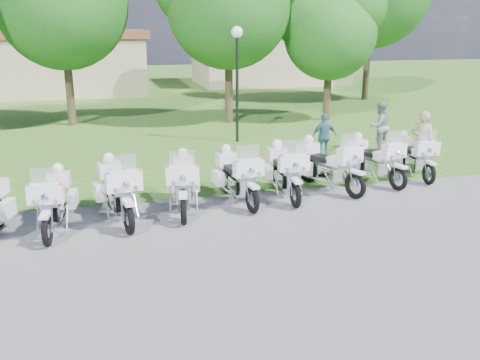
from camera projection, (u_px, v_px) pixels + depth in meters
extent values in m
plane|color=#59595E|center=(212.00, 240.00, 11.60)|extent=(100.00, 100.00, 0.00)
cube|color=#2B571B|center=(130.00, 92.00, 36.63)|extent=(100.00, 48.00, 0.01)
cube|color=white|center=(7.00, 209.00, 11.95)|extent=(0.35, 0.59, 0.38)
torus|color=black|center=(47.00, 231.00, 11.22)|extent=(0.21, 0.70, 0.69)
torus|color=black|center=(61.00, 204.00, 12.88)|extent=(0.21, 0.70, 0.69)
cube|color=white|center=(45.00, 215.00, 11.10)|extent=(0.23, 0.47, 0.07)
cube|color=white|center=(46.00, 194.00, 11.23)|extent=(0.76, 0.33, 0.41)
cube|color=silver|center=(45.00, 176.00, 11.19)|extent=(0.59, 0.19, 0.39)
sphere|color=red|center=(61.00, 185.00, 11.17)|extent=(0.09, 0.09, 0.09)
sphere|color=#1426E5|center=(28.00, 186.00, 11.07)|extent=(0.09, 0.09, 0.09)
cube|color=silver|center=(54.00, 211.00, 12.03)|extent=(0.41, 0.61, 0.35)
cube|color=white|center=(51.00, 199.00, 11.70)|extent=(0.39, 0.57, 0.23)
cube|color=black|center=(55.00, 192.00, 12.23)|extent=(0.42, 0.67, 0.12)
cube|color=white|center=(73.00, 198.00, 12.73)|extent=(0.24, 0.55, 0.37)
cube|color=white|center=(46.00, 200.00, 12.64)|extent=(0.24, 0.55, 0.37)
cube|color=white|center=(59.00, 179.00, 12.74)|extent=(0.54, 0.46, 0.33)
sphere|color=white|center=(58.00, 169.00, 12.66)|extent=(0.27, 0.27, 0.27)
torus|color=black|center=(129.00, 219.00, 11.84)|extent=(0.26, 0.76, 0.74)
torus|color=black|center=(111.00, 195.00, 13.48)|extent=(0.26, 0.76, 0.74)
cube|color=white|center=(128.00, 202.00, 11.71)|extent=(0.28, 0.51, 0.08)
cube|color=white|center=(124.00, 181.00, 11.84)|extent=(0.83, 0.39, 0.44)
cube|color=silver|center=(122.00, 164.00, 11.79)|extent=(0.63, 0.23, 0.42)
sphere|color=red|center=(140.00, 171.00, 11.86)|extent=(0.10, 0.10, 0.10)
sphere|color=#1426E5|center=(108.00, 175.00, 11.58)|extent=(0.10, 0.10, 0.10)
cube|color=silver|center=(119.00, 200.00, 12.64)|extent=(0.47, 0.67, 0.38)
cube|color=white|center=(120.00, 188.00, 12.30)|extent=(0.44, 0.63, 0.24)
cube|color=black|center=(115.00, 182.00, 12.83)|extent=(0.48, 0.74, 0.13)
cube|color=white|center=(125.00, 188.00, 13.42)|extent=(0.29, 0.60, 0.40)
cube|color=white|center=(99.00, 191.00, 13.15)|extent=(0.29, 0.60, 0.40)
cube|color=white|center=(109.00, 170.00, 13.33)|extent=(0.60, 0.52, 0.35)
sphere|color=white|center=(109.00, 158.00, 13.25)|extent=(0.29, 0.29, 0.29)
torus|color=black|center=(184.00, 210.00, 12.43)|extent=(0.25, 0.73, 0.72)
torus|color=black|center=(184.00, 187.00, 14.17)|extent=(0.25, 0.73, 0.72)
cube|color=white|center=(183.00, 195.00, 12.30)|extent=(0.27, 0.50, 0.08)
cube|color=white|center=(183.00, 175.00, 12.44)|extent=(0.80, 0.38, 0.43)
cube|color=silver|center=(182.00, 159.00, 12.40)|extent=(0.61, 0.23, 0.40)
sphere|color=red|center=(197.00, 167.00, 12.36)|extent=(0.10, 0.10, 0.10)
sphere|color=#1426E5|center=(167.00, 168.00, 12.29)|extent=(0.10, 0.10, 0.10)
cube|color=silver|center=(184.00, 192.00, 13.28)|extent=(0.46, 0.65, 0.37)
cube|color=white|center=(183.00, 181.00, 12.93)|extent=(0.43, 0.61, 0.24)
cube|color=black|center=(183.00, 175.00, 13.49)|extent=(0.47, 0.72, 0.13)
cube|color=white|center=(196.00, 182.00, 13.99)|extent=(0.28, 0.58, 0.39)
cube|color=white|center=(171.00, 182.00, 13.93)|extent=(0.28, 0.58, 0.39)
cube|color=white|center=(183.00, 164.00, 14.02)|extent=(0.58, 0.51, 0.34)
sphere|color=white|center=(183.00, 153.00, 13.94)|extent=(0.28, 0.28, 0.28)
torus|color=black|center=(252.00, 200.00, 13.16)|extent=(0.22, 0.71, 0.70)
torus|color=black|center=(227.00, 181.00, 14.75)|extent=(0.22, 0.71, 0.70)
cube|color=white|center=(253.00, 186.00, 13.04)|extent=(0.25, 0.48, 0.07)
cube|color=white|center=(249.00, 168.00, 13.16)|extent=(0.78, 0.34, 0.42)
cube|color=silver|center=(248.00, 153.00, 13.12)|extent=(0.60, 0.20, 0.39)
sphere|color=red|center=(262.00, 159.00, 13.17)|extent=(0.09, 0.09, 0.09)
sphere|color=#1426E5|center=(237.00, 162.00, 12.93)|extent=(0.09, 0.09, 0.09)
cube|color=silver|center=(238.00, 185.00, 13.94)|extent=(0.43, 0.63, 0.36)
cube|color=white|center=(242.00, 174.00, 13.61)|extent=(0.40, 0.58, 0.23)
cube|color=black|center=(234.00, 169.00, 14.12)|extent=(0.44, 0.69, 0.13)
cube|color=white|center=(239.00, 175.00, 14.67)|extent=(0.26, 0.56, 0.38)
cube|color=white|center=(218.00, 177.00, 14.44)|extent=(0.26, 0.56, 0.38)
cube|color=white|center=(226.00, 159.00, 14.60)|extent=(0.55, 0.48, 0.34)
sphere|color=white|center=(226.00, 149.00, 14.52)|extent=(0.27, 0.27, 0.27)
torus|color=black|center=(296.00, 194.00, 13.56)|extent=(0.18, 0.72, 0.72)
torus|color=black|center=(277.00, 175.00, 15.27)|extent=(0.18, 0.72, 0.72)
cube|color=white|center=(296.00, 180.00, 13.43)|extent=(0.22, 0.48, 0.07)
cube|color=white|center=(294.00, 163.00, 13.57)|extent=(0.78, 0.30, 0.43)
cube|color=silver|center=(293.00, 148.00, 13.53)|extent=(0.61, 0.17, 0.40)
sphere|color=red|center=(308.00, 155.00, 13.52)|extent=(0.10, 0.10, 0.10)
sphere|color=#1426E5|center=(282.00, 156.00, 13.39)|extent=(0.10, 0.10, 0.10)
cube|color=silver|center=(286.00, 179.00, 14.40)|extent=(0.40, 0.62, 0.36)
cube|color=white|center=(289.00, 168.00, 14.05)|extent=(0.38, 0.58, 0.24)
cube|color=black|center=(283.00, 164.00, 14.60)|extent=(0.40, 0.68, 0.13)
cube|color=white|center=(289.00, 170.00, 15.13)|extent=(0.23, 0.57, 0.39)
cube|color=white|center=(267.00, 171.00, 15.01)|extent=(0.23, 0.57, 0.39)
cube|color=white|center=(277.00, 154.00, 15.12)|extent=(0.54, 0.46, 0.34)
sphere|color=white|center=(277.00, 144.00, 15.04)|extent=(0.28, 0.28, 0.28)
torus|color=black|center=(355.00, 186.00, 14.28)|extent=(0.39, 0.73, 0.73)
torus|color=black|center=(308.00, 171.00, 15.72)|extent=(0.39, 0.73, 0.73)
cube|color=white|center=(357.00, 172.00, 14.15)|extent=(0.35, 0.52, 0.08)
cube|color=white|center=(350.00, 155.00, 14.25)|extent=(0.83, 0.52, 0.44)
cube|color=silver|center=(349.00, 141.00, 14.19)|extent=(0.62, 0.34, 0.41)
sphere|color=red|center=(361.00, 146.00, 14.34)|extent=(0.10, 0.10, 0.10)
sphere|color=#1426E5|center=(343.00, 150.00, 13.95)|extent=(0.10, 0.10, 0.10)
cube|color=silver|center=(330.00, 173.00, 14.98)|extent=(0.56, 0.70, 0.37)
cube|color=white|center=(338.00, 162.00, 14.67)|extent=(0.53, 0.65, 0.24)
cube|color=black|center=(323.00, 158.00, 15.13)|extent=(0.58, 0.76, 0.13)
cube|color=white|center=(320.00, 164.00, 15.72)|extent=(0.38, 0.60, 0.39)
cube|color=white|center=(304.00, 167.00, 15.36)|extent=(0.38, 0.60, 0.39)
cube|color=white|center=(308.00, 149.00, 15.57)|extent=(0.64, 0.59, 0.35)
sphere|color=white|center=(308.00, 140.00, 15.49)|extent=(0.28, 0.28, 0.28)
torus|color=black|center=(398.00, 178.00, 14.99)|extent=(0.29, 0.71, 0.69)
torus|color=black|center=(357.00, 164.00, 16.48)|extent=(0.29, 0.71, 0.69)
cube|color=white|center=(400.00, 166.00, 14.87)|extent=(0.29, 0.49, 0.07)
cube|color=white|center=(394.00, 151.00, 14.98)|extent=(0.78, 0.41, 0.41)
cube|color=silver|center=(393.00, 138.00, 14.93)|extent=(0.59, 0.26, 0.39)
sphere|color=red|center=(405.00, 143.00, 15.02)|extent=(0.09, 0.09, 0.09)
sphere|color=#1426E5|center=(387.00, 146.00, 14.72)|extent=(0.09, 0.09, 0.09)
cube|color=silver|center=(376.00, 167.00, 15.71)|extent=(0.48, 0.65, 0.35)
cube|color=white|center=(383.00, 157.00, 15.40)|extent=(0.45, 0.60, 0.23)
cube|color=black|center=(370.00, 153.00, 15.88)|extent=(0.49, 0.71, 0.12)
cube|color=white|center=(368.00, 159.00, 16.44)|extent=(0.31, 0.57, 0.37)
cube|color=white|center=(352.00, 161.00, 16.15)|extent=(0.31, 0.57, 0.37)
cube|color=white|center=(357.00, 145.00, 16.33)|extent=(0.58, 0.52, 0.33)
sphere|color=white|center=(358.00, 136.00, 16.25)|extent=(0.27, 0.27, 0.27)
torus|color=black|center=(429.00, 174.00, 15.53)|extent=(0.18, 0.66, 0.66)
torus|color=black|center=(402.00, 160.00, 17.10)|extent=(0.18, 0.66, 0.66)
cube|color=white|center=(430.00, 163.00, 15.42)|extent=(0.21, 0.44, 0.07)
cube|color=white|center=(427.00, 148.00, 15.55)|extent=(0.72, 0.29, 0.39)
cube|color=silver|center=(427.00, 136.00, 15.50)|extent=(0.56, 0.16, 0.37)
sphere|color=red|center=(439.00, 142.00, 15.49)|extent=(0.09, 0.09, 0.09)
sphere|color=#1426E5|center=(419.00, 143.00, 15.38)|extent=(0.09, 0.09, 0.09)
cube|color=silver|center=(415.00, 163.00, 16.30)|extent=(0.37, 0.57, 0.33)
cube|color=white|center=(420.00, 153.00, 15.98)|extent=(0.35, 0.53, 0.22)
cube|color=black|center=(411.00, 150.00, 16.49)|extent=(0.38, 0.63, 0.12)
cube|color=white|center=(413.00, 156.00, 16.97)|extent=(0.21, 0.52, 0.35)
cube|color=white|center=(396.00, 156.00, 16.86)|extent=(0.21, 0.52, 0.35)
cube|color=white|center=(403.00, 142.00, 16.97)|extent=(0.50, 0.43, 0.31)
sphere|color=white|center=(404.00, 134.00, 16.89)|extent=(0.25, 0.25, 0.25)
cylinder|color=black|center=(237.00, 90.00, 20.70)|extent=(0.12, 0.12, 4.06)
sphere|color=white|center=(237.00, 32.00, 20.08)|extent=(0.44, 0.44, 0.44)
cylinder|color=#38281C|center=(69.00, 82.00, 24.19)|extent=(0.36, 0.36, 3.90)
sphere|color=#1E5A19|center=(62.00, 4.00, 23.24)|extent=(5.68, 5.68, 5.68)
cylinder|color=#38281C|center=(229.00, 82.00, 24.85)|extent=(0.36, 0.36, 3.85)
sphere|color=#1E5A19|center=(228.00, 7.00, 23.91)|extent=(5.60, 5.60, 5.60)
cylinder|color=#38281C|center=(327.00, 89.00, 25.66)|extent=(0.36, 0.36, 2.99)
sphere|color=#1E5A19|center=(330.00, 33.00, 24.94)|extent=(4.34, 4.34, 4.34)
sphere|color=#1E5A19|center=(309.00, 15.00, 24.79)|extent=(3.26, 3.26, 3.26)
sphere|color=#1E5A19|center=(354.00, 6.00, 24.59)|extent=(2.99, 2.99, 2.99)
cylinder|color=#38281C|center=(367.00, 60.00, 32.37)|extent=(0.36, 0.36, 4.76)
cube|color=tan|center=(35.00, 66.00, 35.56)|extent=(14.00, 8.00, 3.60)
cube|color=brown|center=(32.00, 34.00, 34.99)|extent=(14.56, 8.32, 0.50)
cube|color=tan|center=(269.00, 60.00, 41.63)|extent=(11.00, 7.00, 3.60)
cube|color=brown|center=(269.00, 32.00, 41.05)|extent=(11.44, 7.28, 0.50)
imported|color=tan|center=(422.00, 142.00, 16.62)|extent=(0.84, 0.83, 1.95)
imported|color=gray|center=(379.00, 126.00, 19.60)|extent=(1.00, 0.85, 1.81)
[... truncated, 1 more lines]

